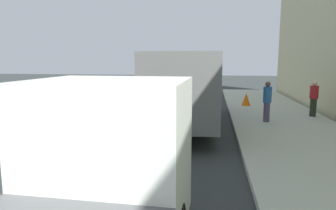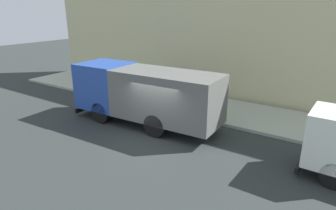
{
  "view_description": "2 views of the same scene",
  "coord_description": "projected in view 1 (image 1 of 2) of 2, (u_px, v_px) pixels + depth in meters",
  "views": [
    {
      "loc": [
        2.17,
        -10.54,
        2.65
      ],
      "look_at": [
        0.77,
        -1.13,
        1.2
      ],
      "focal_mm": 32.06,
      "sensor_mm": 36.0,
      "label": 1
    },
    {
      "loc": [
        -9.85,
        -7.29,
        5.75
      ],
      "look_at": [
        1.1,
        0.02,
        1.29
      ],
      "focal_mm": 30.95,
      "sensor_mm": 36.0,
      "label": 2
    }
  ],
  "objects": [
    {
      "name": "ground",
      "position": [
        152.0,
        132.0,
        11.02
      ],
      "size": [
        80.0,
        80.0,
        0.0
      ],
      "primitive_type": "plane",
      "color": "#2C3130"
    },
    {
      "name": "sidewalk",
      "position": [
        296.0,
        135.0,
        10.27
      ],
      "size": [
        4.1,
        30.0,
        0.16
      ],
      "primitive_type": "cube",
      "color": "#AAB19F",
      "rests_on": "ground"
    },
    {
      "name": "traffic_cone_orange",
      "position": [
        246.0,
        99.0,
        16.36
      ],
      "size": [
        0.48,
        0.48,
        0.69
      ],
      "primitive_type": "cone",
      "color": "orange",
      "rests_on": "sidewalk"
    },
    {
      "name": "pedestrian_walking",
      "position": [
        267.0,
        100.0,
        12.0
      ],
      "size": [
        0.41,
        0.41,
        1.63
      ],
      "rotation": [
        0.0,
        0.0,
        0.32
      ],
      "color": "#4C415A",
      "rests_on": "sidewalk"
    },
    {
      "name": "pedestrian_standing",
      "position": [
        314.0,
        98.0,
        13.13
      ],
      "size": [
        0.48,
        0.48,
        1.57
      ],
      "rotation": [
        0.0,
        0.0,
        2.04
      ],
      "color": "black",
      "rests_on": "sidewalk"
    },
    {
      "name": "large_utility_truck",
      "position": [
        185.0,
        84.0,
        12.0
      ],
      "size": [
        2.68,
        7.99,
        2.93
      ],
      "rotation": [
        0.0,
        0.0,
        0.04
      ],
      "color": "#2649A6",
      "rests_on": "ground"
    }
  ]
}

